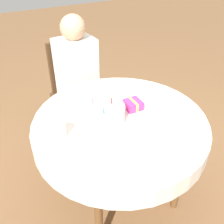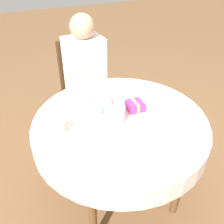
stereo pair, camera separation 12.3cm
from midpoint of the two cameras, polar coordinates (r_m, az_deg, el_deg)
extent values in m
plane|color=brown|center=(2.19, -0.24, -16.91)|extent=(12.00, 12.00, 0.00)
cylinder|color=silver|center=(1.68, -0.29, -1.76)|extent=(1.12, 1.12, 0.02)
cylinder|color=silver|center=(1.73, -0.29, -3.76)|extent=(1.14, 1.14, 0.13)
cylinder|color=brown|center=(1.67, -5.22, -20.62)|extent=(0.05, 0.05, 0.71)
cylinder|color=brown|center=(1.88, 12.79, -13.10)|extent=(0.05, 0.05, 0.71)
cylinder|color=brown|center=(2.06, -11.91, -7.57)|extent=(0.05, 0.05, 0.71)
cylinder|color=brown|center=(2.24, 3.20, -2.82)|extent=(0.05, 0.05, 0.71)
cube|color=#4C331E|center=(2.50, -8.61, 2.95)|extent=(0.45, 0.45, 0.04)
cube|color=#4C331E|center=(2.53, -11.03, 9.95)|extent=(0.37, 0.07, 0.49)
cylinder|color=#4C331E|center=(2.43, -10.14, -4.48)|extent=(0.04, 0.04, 0.39)
cylinder|color=#4C331E|center=(2.55, -2.81, -1.76)|extent=(0.04, 0.04, 0.39)
cylinder|color=#4C331E|center=(2.71, -13.27, -0.34)|extent=(0.04, 0.04, 0.39)
cylinder|color=#4C331E|center=(2.81, -6.52, 1.96)|extent=(0.04, 0.04, 0.39)
cylinder|color=tan|center=(2.45, -8.15, -3.30)|extent=(0.09, 0.09, 0.43)
cylinder|color=tan|center=(2.51, -4.86, -2.09)|extent=(0.09, 0.09, 0.43)
cube|color=silver|center=(2.35, -9.23, 9.03)|extent=(0.34, 0.28, 0.55)
sphere|color=tan|center=(2.22, -10.17, 17.65)|extent=(0.21, 0.21, 0.21)
cylinder|color=silver|center=(1.64, -4.24, -0.35)|extent=(0.28, 0.28, 0.10)
cylinder|color=red|center=(1.63, -2.28, 2.40)|extent=(0.01, 0.01, 0.04)
cylinder|color=#D166B2|center=(1.63, -6.45, 2.38)|extent=(0.01, 0.01, 0.04)
cylinder|color=blue|center=(1.54, -4.11, 0.17)|extent=(0.01, 0.01, 0.04)
cylinder|color=silver|center=(1.54, -13.68, -3.79)|extent=(0.08, 0.08, 0.11)
cube|color=#D13384|center=(1.76, 2.62, 1.55)|extent=(0.11, 0.11, 0.06)
cube|color=#EAE54C|center=(1.76, 2.62, 1.55)|extent=(0.02, 0.11, 0.06)
camera|label=1|loc=(0.06, -92.16, -1.53)|focal=42.00mm
camera|label=2|loc=(0.06, 87.84, 1.53)|focal=42.00mm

